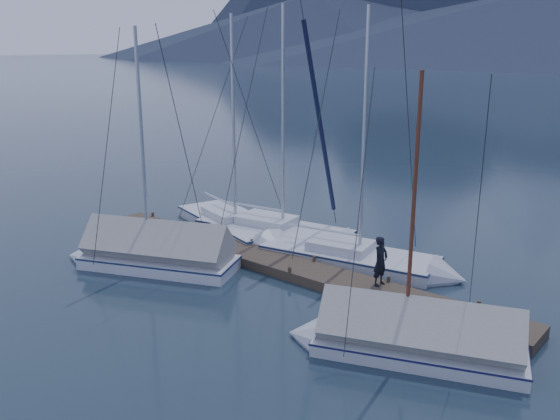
% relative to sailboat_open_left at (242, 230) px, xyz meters
% --- Properties ---
extents(ground, '(1000.00, 1000.00, 0.00)m').
position_rel_sailboat_open_left_xyz_m(ground, '(3.84, -4.09, -0.17)').
color(ground, black).
rests_on(ground, ground).
extents(dock, '(18.00, 1.50, 0.54)m').
position_rel_sailboat_open_left_xyz_m(dock, '(3.84, -2.09, -0.06)').
color(dock, '#382D23').
rests_on(dock, ground).
extents(mooring_posts, '(15.12, 1.52, 0.35)m').
position_rel_sailboat_open_left_xyz_m(mooring_posts, '(3.34, -2.09, 0.18)').
color(mooring_posts, '#382D23').
rests_on(mooring_posts, ground).
extents(sailboat_open_left, '(7.75, 4.20, 9.87)m').
position_rel_sailboat_open_left_xyz_m(sailboat_open_left, '(0.00, 0.00, 0.00)').
color(sailboat_open_left, silver).
rests_on(sailboat_open_left, ground).
extents(sailboat_open_mid, '(7.96, 3.55, 10.21)m').
position_rel_sailboat_open_left_xyz_m(sailboat_open_mid, '(2.17, 0.85, 0.01)').
color(sailboat_open_mid, silver).
rests_on(sailboat_open_mid, ground).
extents(sailboat_open_right, '(7.77, 3.60, 9.93)m').
position_rel_sailboat_open_left_xyz_m(sailboat_open_right, '(6.33, 0.17, 0.00)').
color(sailboat_open_right, silver).
rests_on(sailboat_open_right, ground).
extents(sailboat_covered_near, '(6.42, 3.91, 8.00)m').
position_rel_sailboat_open_left_xyz_m(sailboat_covered_near, '(10.10, -4.77, 0.23)').
color(sailboat_covered_near, silver).
rests_on(sailboat_covered_near, ground).
extents(sailboat_covered_far, '(6.80, 4.37, 9.20)m').
position_rel_sailboat_open_left_xyz_m(sailboat_covered_far, '(-0.04, -5.00, 0.28)').
color(sailboat_covered_far, silver).
rests_on(sailboat_covered_far, ground).
extents(person, '(0.42, 0.61, 1.61)m').
position_rel_sailboat_open_left_xyz_m(person, '(7.75, -1.81, 0.97)').
color(person, black).
rests_on(person, dock).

